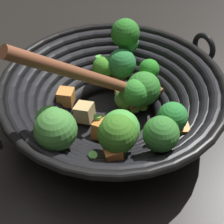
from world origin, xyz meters
The scene contains 2 objects.
ground_plane centered at (0.00, 0.00, 0.00)m, with size 4.00×4.00×0.00m, color black.
wok centered at (0.00, 0.00, 0.06)m, with size 0.37×0.37×0.22m.
Camera 1 is at (0.39, 0.14, 0.43)m, focal length 53.90 mm.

